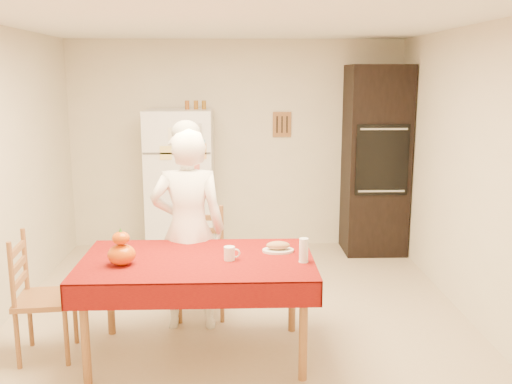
{
  "coord_description": "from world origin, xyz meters",
  "views": [
    {
      "loc": [
        -0.0,
        -4.64,
        2.08
      ],
      "look_at": [
        0.17,
        0.2,
        1.09
      ],
      "focal_mm": 40.0,
      "sensor_mm": 36.0,
      "label": 1
    }
  ],
  "objects_px": {
    "dining_table": "(198,268)",
    "oven_cabinet": "(375,161)",
    "refrigerator": "(181,183)",
    "bread_plate": "(278,250)",
    "chair_far": "(201,257)",
    "chair_left": "(36,292)",
    "seated_woman": "(188,230)",
    "pumpkin_lower": "(122,255)",
    "wine_glass": "(304,250)",
    "coffee_mug": "(229,253)"
  },
  "relations": [
    {
      "from": "wine_glass",
      "to": "chair_left",
      "type": "bearing_deg",
      "value": 176.24
    },
    {
      "from": "oven_cabinet",
      "to": "coffee_mug",
      "type": "distance_m",
      "value": 3.11
    },
    {
      "from": "oven_cabinet",
      "to": "wine_glass",
      "type": "distance_m",
      "value": 2.91
    },
    {
      "from": "bread_plate",
      "to": "wine_glass",
      "type": "bearing_deg",
      "value": -56.73
    },
    {
      "from": "pumpkin_lower",
      "to": "chair_left",
      "type": "bearing_deg",
      "value": 168.12
    },
    {
      "from": "dining_table",
      "to": "wine_glass",
      "type": "relative_size",
      "value": 9.66
    },
    {
      "from": "seated_woman",
      "to": "oven_cabinet",
      "type": "bearing_deg",
      "value": -135.55
    },
    {
      "from": "chair_far",
      "to": "wine_glass",
      "type": "xyz_separation_m",
      "value": [
        0.79,
        -0.91,
        0.34
      ]
    },
    {
      "from": "chair_far",
      "to": "bread_plate",
      "type": "relative_size",
      "value": 3.96
    },
    {
      "from": "refrigerator",
      "to": "seated_woman",
      "type": "height_order",
      "value": "refrigerator"
    },
    {
      "from": "dining_table",
      "to": "refrigerator",
      "type": "bearing_deg",
      "value": 98.08
    },
    {
      "from": "coffee_mug",
      "to": "bread_plate",
      "type": "distance_m",
      "value": 0.42
    },
    {
      "from": "oven_cabinet",
      "to": "refrigerator",
      "type": "bearing_deg",
      "value": -178.82
    },
    {
      "from": "refrigerator",
      "to": "seated_woman",
      "type": "distance_m",
      "value": 2.01
    },
    {
      "from": "pumpkin_lower",
      "to": "chair_far",
      "type": "bearing_deg",
      "value": 61.51
    },
    {
      "from": "oven_cabinet",
      "to": "chair_far",
      "type": "xyz_separation_m",
      "value": [
        -1.95,
        -1.75,
        -0.59
      ]
    },
    {
      "from": "dining_table",
      "to": "chair_far",
      "type": "height_order",
      "value": "chair_far"
    },
    {
      "from": "coffee_mug",
      "to": "wine_glass",
      "type": "distance_m",
      "value": 0.54
    },
    {
      "from": "chair_left",
      "to": "refrigerator",
      "type": "bearing_deg",
      "value": -24.25
    },
    {
      "from": "dining_table",
      "to": "wine_glass",
      "type": "distance_m",
      "value": 0.79
    },
    {
      "from": "bread_plate",
      "to": "seated_woman",
      "type": "bearing_deg",
      "value": 152.45
    },
    {
      "from": "chair_far",
      "to": "chair_left",
      "type": "xyz_separation_m",
      "value": [
        -1.18,
        -0.78,
        0.0
      ]
    },
    {
      "from": "oven_cabinet",
      "to": "bread_plate",
      "type": "relative_size",
      "value": 9.17
    },
    {
      "from": "dining_table",
      "to": "bread_plate",
      "type": "bearing_deg",
      "value": 13.89
    },
    {
      "from": "oven_cabinet",
      "to": "coffee_mug",
      "type": "xyz_separation_m",
      "value": [
        -1.69,
        -2.6,
        -0.29
      ]
    },
    {
      "from": "pumpkin_lower",
      "to": "refrigerator",
      "type": "bearing_deg",
      "value": 86.32
    },
    {
      "from": "oven_cabinet",
      "to": "wine_glass",
      "type": "xyz_separation_m",
      "value": [
        -1.15,
        -2.66,
        -0.25
      ]
    },
    {
      "from": "oven_cabinet",
      "to": "dining_table",
      "type": "relative_size",
      "value": 1.29
    },
    {
      "from": "chair_far",
      "to": "wine_glass",
      "type": "bearing_deg",
      "value": -50.12
    },
    {
      "from": "chair_left",
      "to": "pumpkin_lower",
      "type": "relative_size",
      "value": 4.78
    },
    {
      "from": "pumpkin_lower",
      "to": "wine_glass",
      "type": "xyz_separation_m",
      "value": [
        1.29,
        0.01,
        0.01
      ]
    },
    {
      "from": "refrigerator",
      "to": "seated_woman",
      "type": "relative_size",
      "value": 1.01
    },
    {
      "from": "pumpkin_lower",
      "to": "wine_glass",
      "type": "bearing_deg",
      "value": 0.55
    },
    {
      "from": "chair_far",
      "to": "chair_left",
      "type": "bearing_deg",
      "value": -147.34
    },
    {
      "from": "dining_table",
      "to": "pumpkin_lower",
      "type": "relative_size",
      "value": 8.55
    },
    {
      "from": "wine_glass",
      "to": "chair_far",
      "type": "bearing_deg",
      "value": 130.93
    },
    {
      "from": "dining_table",
      "to": "oven_cabinet",
      "type": "bearing_deg",
      "value": 53.11
    },
    {
      "from": "dining_table",
      "to": "chair_far",
      "type": "relative_size",
      "value": 1.79
    },
    {
      "from": "chair_left",
      "to": "coffee_mug",
      "type": "xyz_separation_m",
      "value": [
        1.43,
        -0.06,
        0.3
      ]
    },
    {
      "from": "oven_cabinet",
      "to": "bread_plate",
      "type": "bearing_deg",
      "value": -118.67
    },
    {
      "from": "oven_cabinet",
      "to": "chair_far",
      "type": "height_order",
      "value": "oven_cabinet"
    },
    {
      "from": "chair_far",
      "to": "chair_left",
      "type": "distance_m",
      "value": 1.41
    },
    {
      "from": "chair_left",
      "to": "chair_far",
      "type": "bearing_deg",
      "value": -61.84
    },
    {
      "from": "chair_far",
      "to": "dining_table",
      "type": "bearing_deg",
      "value": -89.39
    },
    {
      "from": "wine_glass",
      "to": "bread_plate",
      "type": "xyz_separation_m",
      "value": [
        -0.17,
        0.25,
        -0.08
      ]
    },
    {
      "from": "seated_woman",
      "to": "bread_plate",
      "type": "xyz_separation_m",
      "value": [
        0.71,
        -0.37,
        -0.07
      ]
    },
    {
      "from": "dining_table",
      "to": "coffee_mug",
      "type": "xyz_separation_m",
      "value": [
        0.24,
        -0.04,
        0.12
      ]
    },
    {
      "from": "refrigerator",
      "to": "chair_far",
      "type": "relative_size",
      "value": 1.79
    },
    {
      "from": "refrigerator",
      "to": "chair_far",
      "type": "distance_m",
      "value": 1.77
    },
    {
      "from": "refrigerator",
      "to": "bread_plate",
      "type": "relative_size",
      "value": 7.08
    }
  ]
}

